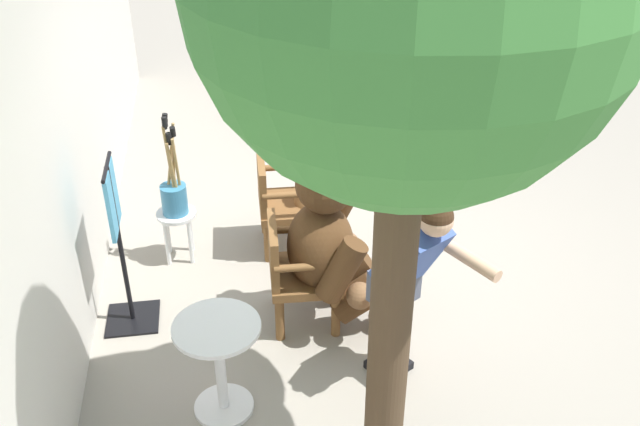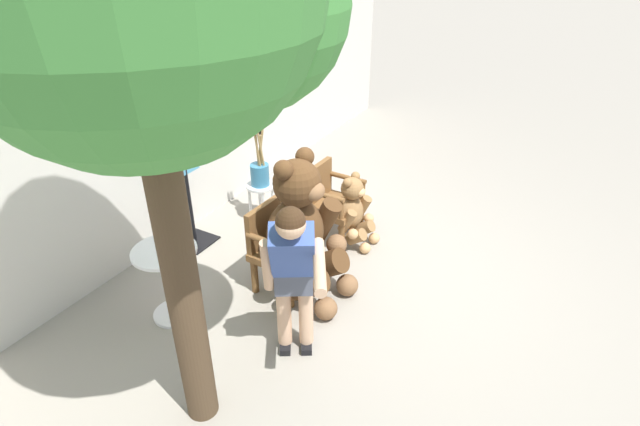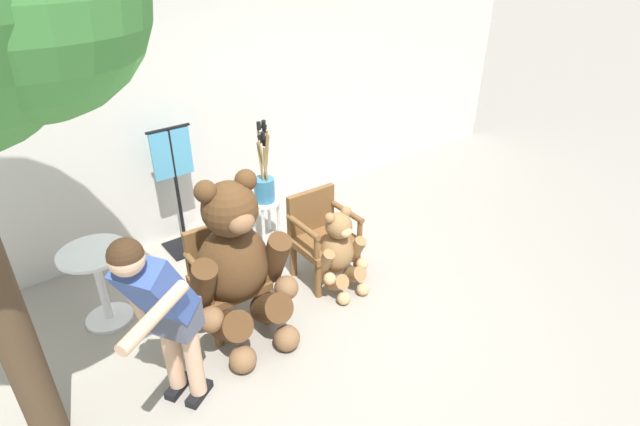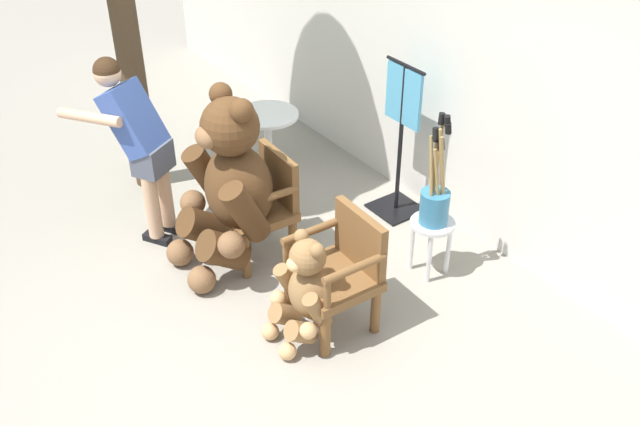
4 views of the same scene
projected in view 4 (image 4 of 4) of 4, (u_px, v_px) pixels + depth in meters
ground_plane at (211, 321)px, 5.11m from camera, size 60.00×60.00×0.00m
back_wall at (472, 63)px, 5.48m from camera, size 10.00×0.16×2.80m
wooden_chair_left at (261, 202)px, 5.57m from camera, size 0.58×0.54×0.86m
wooden_chair_right at (340, 269)px, 4.87m from camera, size 0.58×0.54×0.86m
teddy_bear_large at (229, 185)px, 5.31m from camera, size 0.87×0.83×1.45m
teddy_bear_small at (305, 291)px, 4.76m from camera, size 0.50×0.48×0.83m
person_visitor at (137, 137)px, 5.52m from camera, size 0.66×0.72×1.53m
white_stool at (431, 233)px, 5.40m from camera, size 0.34×0.34×0.46m
brush_bucket at (435, 199)px, 5.23m from camera, size 0.22×0.22×0.90m
round_side_table at (268, 140)px, 6.45m from camera, size 0.56×0.56×0.72m
clothing_display_stand at (401, 137)px, 5.92m from camera, size 0.44×0.40×1.36m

